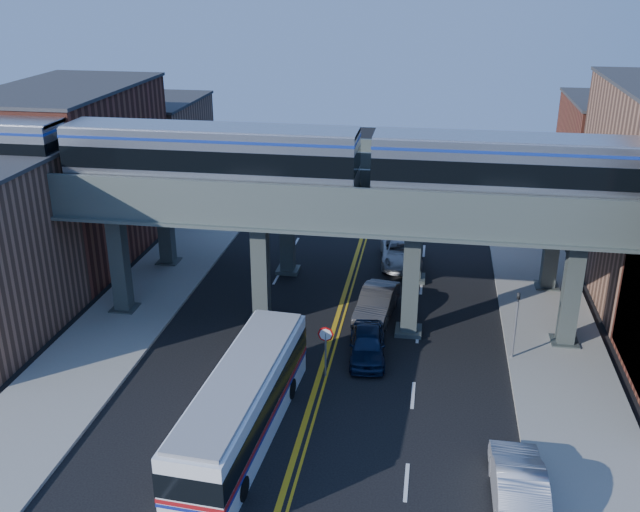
% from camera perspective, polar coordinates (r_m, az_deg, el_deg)
% --- Properties ---
extents(ground, '(120.00, 120.00, 0.00)m').
position_cam_1_polar(ground, '(32.05, -0.95, -12.30)').
color(ground, black).
rests_on(ground, ground).
extents(sidewalk_west, '(5.00, 70.00, 0.16)m').
position_cam_1_polar(sidewalk_west, '(43.43, -13.67, -3.08)').
color(sidewalk_west, gray).
rests_on(sidewalk_west, ground).
extents(sidewalk_east, '(5.00, 70.00, 0.16)m').
position_cam_1_polar(sidewalk_east, '(40.83, 17.83, -5.25)').
color(sidewalk_east, gray).
rests_on(sidewalk_east, ground).
extents(building_west_b, '(8.00, 14.00, 11.00)m').
position_cam_1_polar(building_west_b, '(49.65, -19.15, 6.18)').
color(building_west_b, brown).
rests_on(building_west_b, ground).
extents(building_west_c, '(8.00, 10.00, 8.00)m').
position_cam_1_polar(building_west_c, '(61.37, -13.42, 8.23)').
color(building_west_c, '#8D5E48').
rests_on(building_west_c, ground).
extents(building_east_c, '(8.00, 10.00, 9.00)m').
position_cam_1_polar(building_east_c, '(58.30, 22.79, 6.90)').
color(building_east_c, brown).
rests_on(building_east_c, ground).
extents(elevated_viaduct_near, '(52.00, 3.60, 7.40)m').
position_cam_1_polar(elevated_viaduct_near, '(36.26, 1.23, 3.38)').
color(elevated_viaduct_near, '#3C4643').
rests_on(elevated_viaduct_near, ground).
extents(elevated_viaduct_far, '(52.00, 3.60, 7.40)m').
position_cam_1_polar(elevated_viaduct_far, '(42.89, 2.56, 6.35)').
color(elevated_viaduct_far, '#3C4643').
rests_on(elevated_viaduct_far, ground).
extents(transit_train, '(46.33, 2.90, 3.38)m').
position_cam_1_polar(transit_train, '(36.87, -8.69, 7.93)').
color(transit_train, black).
rests_on(transit_train, elevated_viaduct_near).
extents(stop_sign, '(0.76, 0.09, 2.63)m').
position_cam_1_polar(stop_sign, '(33.60, 0.45, -7.01)').
color(stop_sign, slate).
rests_on(stop_sign, ground).
extents(traffic_signal, '(0.15, 0.18, 4.10)m').
position_cam_1_polar(traffic_signal, '(35.97, 15.42, -4.82)').
color(traffic_signal, slate).
rests_on(traffic_signal, ground).
extents(transit_bus, '(3.24, 11.53, 2.93)m').
position_cam_1_polar(transit_bus, '(29.89, -6.20, -11.79)').
color(transit_bus, white).
rests_on(transit_bus, ground).
extents(car_lane_a, '(2.16, 4.50, 1.48)m').
position_cam_1_polar(car_lane_a, '(35.68, 3.81, -7.08)').
color(car_lane_a, '#0F1C39').
rests_on(car_lane_a, ground).
extents(car_lane_b, '(2.34, 5.20, 1.66)m').
position_cam_1_polar(car_lane_b, '(39.66, 4.55, -3.80)').
color(car_lane_b, '#2C2C2E').
rests_on(car_lane_b, ground).
extents(car_lane_c, '(3.07, 5.76, 1.54)m').
position_cam_1_polar(car_lane_c, '(47.01, 6.49, 0.32)').
color(car_lane_c, silver).
rests_on(car_lane_c, ground).
extents(car_lane_d, '(2.55, 5.56, 1.58)m').
position_cam_1_polar(car_lane_d, '(54.45, 8.02, 3.35)').
color(car_lane_d, '#A7A6AB').
rests_on(car_lane_d, ground).
extents(car_parked_curb, '(1.85, 5.15, 1.69)m').
position_cam_1_polar(car_parked_curb, '(27.84, 15.59, -17.20)').
color(car_parked_curb, '#BBBAC0').
rests_on(car_parked_curb, ground).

